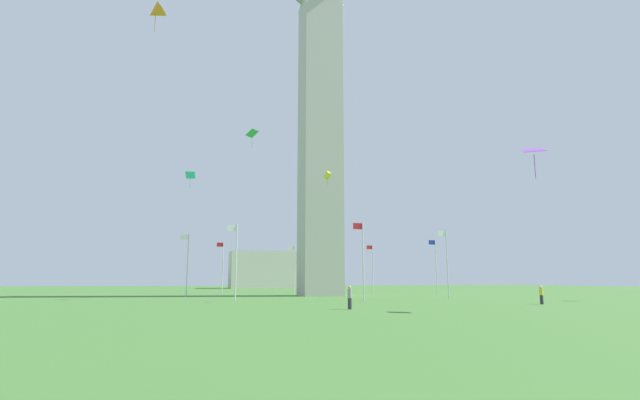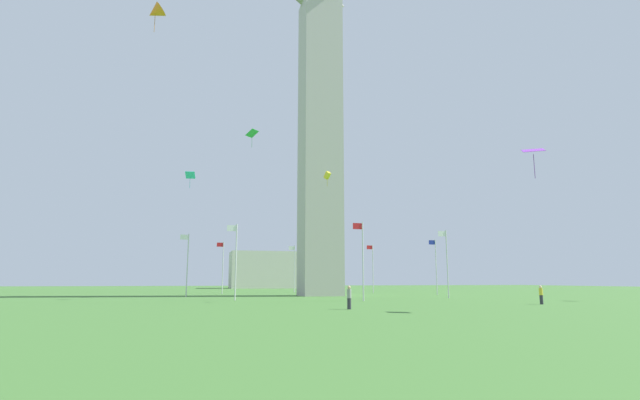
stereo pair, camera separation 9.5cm
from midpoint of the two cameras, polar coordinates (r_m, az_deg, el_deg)
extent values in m
plane|color=#3D6B2D|center=(67.01, -0.04, -11.32)|extent=(260.00, 260.00, 0.00)
cube|color=#B7B2A8|center=(69.84, -0.04, 6.93)|extent=(5.47, 5.47, 43.76)
cylinder|color=silver|center=(64.88, -15.54, -7.45)|extent=(0.14, 0.14, 8.11)
cube|color=white|center=(65.10, -15.88, -4.26)|extent=(1.00, 0.03, 0.64)
cylinder|color=silver|center=(52.50, -10.00, -7.24)|extent=(0.14, 0.14, 8.11)
cube|color=white|center=(52.71, -10.48, -3.31)|extent=(1.00, 0.03, 0.64)
cylinder|color=silver|center=(50.03, 5.10, -7.24)|extent=(0.14, 0.14, 8.11)
cube|color=red|center=(50.12, 4.45, -3.12)|extent=(1.00, 0.03, 0.64)
cylinder|color=silver|center=(59.99, 14.86, -7.34)|extent=(0.14, 0.14, 8.11)
cube|color=white|center=(59.95, 14.25, -3.91)|extent=(1.00, 0.03, 0.64)
cylinder|color=silver|center=(73.50, 13.61, -7.74)|extent=(0.14, 0.14, 8.11)
cube|color=#1E2D99|center=(73.42, 13.12, -4.93)|extent=(1.00, 0.03, 0.64)
cylinder|color=silver|center=(82.79, 6.27, -8.12)|extent=(0.14, 0.14, 8.11)
cube|color=red|center=(82.77, 5.86, -5.62)|extent=(1.00, 0.03, 0.64)
cylinder|color=silver|center=(84.31, -3.10, -8.18)|extent=(0.14, 0.14, 8.11)
cube|color=white|center=(84.36, -3.44, -5.73)|extent=(1.00, 0.03, 0.64)
cylinder|color=silver|center=(77.54, -11.53, -7.89)|extent=(0.14, 0.14, 8.11)
cube|color=red|center=(77.68, -11.85, -5.22)|extent=(1.00, 0.03, 0.64)
cylinder|color=#2D2D38|center=(47.44, 24.80, -10.71)|extent=(0.29, 0.29, 0.80)
cylinder|color=yellow|center=(47.42, 24.74, -9.87)|extent=(0.32, 0.32, 0.59)
sphere|color=beige|center=(47.42, 24.71, -9.37)|extent=(0.24, 0.24, 0.24)
cylinder|color=#2D2D38|center=(35.94, 3.49, -12.21)|extent=(0.29, 0.29, 0.80)
cylinder|color=gray|center=(35.91, 3.47, -11.05)|extent=(0.32, 0.32, 0.66)
sphere|color=tan|center=(35.90, 3.47, -10.33)|extent=(0.24, 0.24, 0.24)
cube|color=purple|center=(38.11, 23.99, 5.42)|extent=(2.00, 1.97, 0.55)
cylinder|color=#67278E|center=(37.83, 24.11, 3.68)|extent=(0.04, 0.04, 1.78)
cone|color=orange|center=(48.17, -19.01, 20.37)|extent=(1.98, 1.61, 1.84)
cylinder|color=#A75C15|center=(47.64, -19.09, 19.22)|extent=(0.04, 0.04, 1.65)
cube|color=green|center=(66.33, -8.11, 7.87)|extent=(1.89, 1.89, 0.79)
cylinder|color=#208035|center=(65.99, -8.14, 6.91)|extent=(0.04, 0.04, 1.73)
cube|color=yellow|center=(49.54, 0.84, 2.95)|extent=(0.71, 0.89, 0.83)
cylinder|color=#A4921C|center=(49.40, 0.84, 2.21)|extent=(0.04, 0.04, 0.99)
cube|color=#33C6D1|center=(58.18, -15.21, 2.89)|extent=(1.22, 1.05, 0.67)
cylinder|color=teal|center=(58.00, -15.25, 2.04)|extent=(0.04, 0.04, 1.31)
cube|color=beige|center=(132.06, -6.08, -8.29)|extent=(21.04, 11.88, 9.68)
camera|label=1|loc=(0.05, -90.04, 0.01)|focal=26.91mm
camera|label=2|loc=(0.05, 89.96, -0.01)|focal=26.91mm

